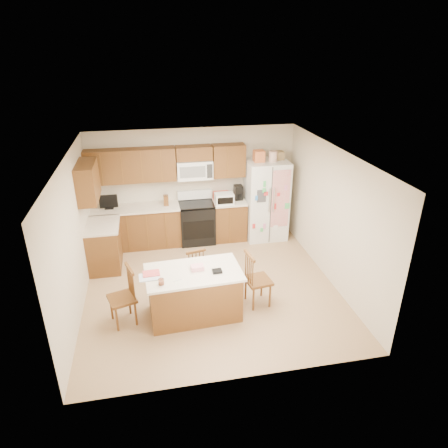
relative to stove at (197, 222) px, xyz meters
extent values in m
plane|color=olive|center=(0.00, -1.94, -0.47)|extent=(4.50, 4.50, 0.00)
cube|color=beige|center=(0.00, 0.31, 0.78)|extent=(4.50, 0.10, 2.50)
cube|color=beige|center=(0.00, -4.19, 0.78)|extent=(4.50, 0.10, 2.50)
cube|color=beige|center=(-2.25, -1.94, 0.78)|extent=(0.10, 4.50, 2.50)
cube|color=beige|center=(2.25, -1.94, 0.78)|extent=(0.10, 4.50, 2.50)
cube|color=white|center=(0.00, -1.94, 2.03)|extent=(4.50, 4.50, 0.04)
cube|color=brown|center=(-1.31, 0.01, -0.03)|extent=(1.87, 0.60, 0.88)
cube|color=brown|center=(0.74, 0.01, -0.03)|extent=(0.72, 0.60, 0.88)
cube|color=brown|center=(-1.95, -0.76, -0.03)|extent=(0.60, 0.95, 0.88)
cube|color=silver|center=(-1.31, 0.00, 0.43)|extent=(1.87, 0.64, 0.04)
cube|color=silver|center=(0.74, 0.00, 0.43)|extent=(0.72, 0.64, 0.04)
cube|color=silver|center=(-1.94, -0.76, 0.43)|extent=(0.64, 0.95, 0.04)
cube|color=brown|center=(-1.32, 0.15, 1.33)|extent=(1.85, 0.33, 0.70)
cube|color=brown|center=(0.75, 0.15, 1.33)|extent=(0.70, 0.33, 0.70)
cube|color=brown|center=(0.00, 0.15, 1.53)|extent=(0.76, 0.33, 0.29)
cube|color=brown|center=(-2.08, -0.76, 1.33)|extent=(0.33, 0.95, 0.70)
cube|color=brown|center=(-1.90, -0.02, 1.33)|extent=(0.02, 0.01, 0.66)
cube|color=brown|center=(-1.90, -0.29, -0.03)|extent=(0.02, 0.01, 0.84)
cube|color=brown|center=(-1.50, -0.02, 1.33)|extent=(0.02, 0.01, 0.66)
cube|color=brown|center=(-1.50, -0.29, -0.03)|extent=(0.02, 0.01, 0.84)
cube|color=brown|center=(-1.10, -0.02, 1.33)|extent=(0.02, 0.01, 0.66)
cube|color=brown|center=(-1.10, -0.29, -0.03)|extent=(0.02, 0.01, 0.84)
cube|color=brown|center=(-0.70, -0.02, 1.33)|extent=(0.01, 0.01, 0.66)
cube|color=brown|center=(-0.70, -0.29, -0.03)|extent=(0.01, 0.01, 0.84)
cube|color=brown|center=(0.70, -0.02, 1.33)|extent=(0.01, 0.01, 0.66)
cube|color=brown|center=(0.70, -0.29, -0.03)|extent=(0.01, 0.01, 0.84)
cube|color=white|center=(0.00, 0.12, 1.18)|extent=(0.76, 0.38, 0.40)
cube|color=slate|center=(-0.06, -0.07, 1.18)|extent=(0.54, 0.01, 0.24)
cube|color=#262626|center=(0.30, -0.07, 1.18)|extent=(0.12, 0.01, 0.30)
cube|color=brown|center=(-0.65, 0.01, 0.56)|extent=(0.10, 0.14, 0.22)
cube|color=black|center=(-1.85, 0.03, 0.46)|extent=(0.18, 0.12, 0.02)
cube|color=black|center=(-1.85, 0.03, 0.62)|extent=(0.38, 0.03, 0.28)
cube|color=red|center=(0.58, 0.09, 0.54)|extent=(0.35, 0.22, 0.18)
cube|color=white|center=(0.60, -0.14, 0.56)|extent=(0.40, 0.28, 0.23)
cube|color=black|center=(0.60, -0.28, 0.56)|extent=(0.34, 0.01, 0.15)
cube|color=black|center=(0.96, 0.06, 0.61)|extent=(0.18, 0.22, 0.32)
cylinder|color=black|center=(0.96, -0.01, 0.54)|extent=(0.12, 0.12, 0.12)
cube|color=black|center=(0.00, -0.01, -0.03)|extent=(0.76, 0.64, 0.88)
cube|color=black|center=(0.00, -0.33, -0.05)|extent=(0.68, 0.01, 0.42)
cube|color=black|center=(0.00, -0.01, 0.43)|extent=(0.76, 0.64, 0.03)
cube|color=white|center=(0.00, 0.25, 0.56)|extent=(0.76, 0.10, 0.20)
cube|color=white|center=(1.57, -0.06, 0.43)|extent=(0.90, 0.75, 1.80)
cube|color=#4C4C4C|center=(1.57, -0.44, 0.43)|extent=(0.02, 0.01, 1.75)
cube|color=silver|center=(1.52, -0.47, 0.58)|extent=(0.02, 0.03, 0.55)
cube|color=silver|center=(1.62, -0.47, 0.58)|extent=(0.02, 0.03, 0.55)
cube|color=#3F3F44|center=(1.35, -0.44, 0.68)|extent=(0.20, 0.01, 0.28)
cube|color=#D84C59|center=(1.77, -0.44, 0.58)|extent=(0.42, 0.01, 1.30)
cube|color=#D36835|center=(1.37, -0.06, 1.45)|extent=(0.22, 0.22, 0.24)
cylinder|color=beige|center=(1.67, -0.11, 1.44)|extent=(0.18, 0.18, 0.22)
cube|color=olive|center=(1.85, 0.02, 1.42)|extent=(0.18, 0.20, 0.18)
cube|color=brown|center=(-0.40, -2.68, -0.08)|extent=(1.47, 0.88, 0.79)
cube|color=silver|center=(-0.40, -2.68, 0.33)|extent=(1.56, 0.97, 0.04)
cylinder|color=#D36835|center=(-0.91, -2.96, 0.38)|extent=(0.08, 0.08, 0.06)
cylinder|color=white|center=(-0.91, -2.96, 0.40)|extent=(0.09, 0.09, 0.09)
cube|color=#FBBAD4|center=(-0.33, -2.63, 0.39)|extent=(0.21, 0.16, 0.07)
cube|color=black|center=(-0.03, -2.78, 0.37)|extent=(0.16, 0.13, 0.04)
cube|color=white|center=(-1.10, -2.73, 0.36)|extent=(0.31, 0.26, 0.01)
cube|color=#D84C4C|center=(-1.06, -2.65, 0.38)|extent=(0.27, 0.21, 0.01)
cylinder|color=white|center=(-0.67, -2.90, 0.36)|extent=(0.13, 0.06, 0.01)
cube|color=brown|center=(-1.54, -2.66, -0.02)|extent=(0.51, 0.52, 0.04)
cylinder|color=brown|center=(-1.74, -2.55, -0.26)|extent=(0.04, 0.04, 0.43)
cylinder|color=brown|center=(-1.64, -2.87, -0.26)|extent=(0.04, 0.04, 0.43)
cylinder|color=brown|center=(-1.45, -2.46, -0.26)|extent=(0.04, 0.04, 0.43)
cylinder|color=brown|center=(-1.35, -2.78, -0.26)|extent=(0.04, 0.04, 0.43)
cylinder|color=brown|center=(-1.43, -2.47, 0.24)|extent=(0.02, 0.02, 0.48)
cylinder|color=brown|center=(-1.41, -2.54, 0.24)|extent=(0.02, 0.02, 0.48)
cylinder|color=brown|center=(-1.38, -2.61, 0.24)|extent=(0.02, 0.02, 0.48)
cylinder|color=brown|center=(-1.36, -2.68, 0.24)|extent=(0.02, 0.02, 0.48)
cylinder|color=brown|center=(-1.34, -2.75, 0.24)|extent=(0.02, 0.02, 0.48)
cube|color=brown|center=(-1.38, -2.61, 0.47)|extent=(0.16, 0.39, 0.05)
cube|color=brown|center=(-0.31, -1.92, -0.07)|extent=(0.44, 0.43, 0.04)
cylinder|color=brown|center=(-0.19, -1.75, -0.28)|extent=(0.03, 0.03, 0.38)
cylinder|color=brown|center=(-0.49, -1.82, -0.28)|extent=(0.03, 0.03, 0.38)
cylinder|color=brown|center=(-0.13, -2.01, -0.28)|extent=(0.03, 0.03, 0.38)
cylinder|color=brown|center=(-0.43, -2.08, -0.28)|extent=(0.03, 0.03, 0.38)
cylinder|color=brown|center=(-0.15, -2.03, 0.16)|extent=(0.02, 0.02, 0.43)
cylinder|color=brown|center=(-0.21, -2.05, 0.16)|extent=(0.02, 0.02, 0.43)
cylinder|color=brown|center=(-0.28, -2.06, 0.16)|extent=(0.02, 0.02, 0.43)
cylinder|color=brown|center=(-0.34, -2.08, 0.16)|extent=(0.02, 0.02, 0.43)
cylinder|color=brown|center=(-0.41, -2.09, 0.16)|extent=(0.02, 0.02, 0.43)
cube|color=brown|center=(-0.28, -2.06, 0.37)|extent=(0.35, 0.11, 0.04)
cube|color=brown|center=(0.71, -2.57, -0.02)|extent=(0.46, 0.48, 0.05)
cylinder|color=brown|center=(0.88, -2.72, -0.26)|extent=(0.04, 0.04, 0.44)
cylinder|color=brown|center=(0.83, -2.38, -0.26)|extent=(0.04, 0.04, 0.44)
cylinder|color=brown|center=(0.58, -2.77, -0.26)|extent=(0.04, 0.04, 0.44)
cylinder|color=brown|center=(0.53, -2.42, -0.26)|extent=(0.04, 0.04, 0.44)
cylinder|color=brown|center=(0.56, -2.75, 0.25)|extent=(0.02, 0.02, 0.49)
cylinder|color=brown|center=(0.55, -2.67, 0.25)|extent=(0.02, 0.02, 0.49)
cylinder|color=brown|center=(0.54, -2.60, 0.25)|extent=(0.02, 0.02, 0.49)
cylinder|color=brown|center=(0.53, -2.52, 0.25)|extent=(0.02, 0.02, 0.49)
cylinder|color=brown|center=(0.52, -2.45, 0.25)|extent=(0.02, 0.02, 0.49)
cube|color=brown|center=(0.54, -2.60, 0.49)|extent=(0.10, 0.41, 0.05)
camera|label=1|loc=(-0.96, -8.11, 3.67)|focal=32.00mm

